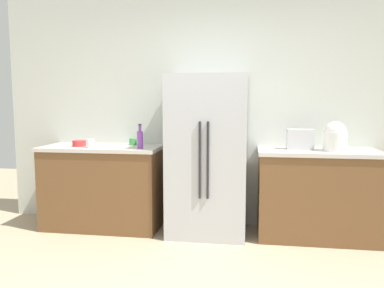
# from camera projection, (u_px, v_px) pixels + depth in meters

# --- Properties ---
(kitchen_back_panel) EXTENTS (4.96, 0.10, 3.06)m
(kitchen_back_panel) POSITION_uv_depth(u_px,v_px,m) (212.00, 94.00, 4.35)
(kitchen_back_panel) COLOR silver
(kitchen_back_panel) RESTS_ON ground_plane
(counter_left) EXTENTS (1.33, 0.63, 0.94)m
(counter_left) POSITION_uv_depth(u_px,v_px,m) (103.00, 187.00, 4.30)
(counter_left) COLOR brown
(counter_left) RESTS_ON ground_plane
(counter_right) EXTENTS (1.23, 0.63, 0.94)m
(counter_right) POSITION_uv_depth(u_px,v_px,m) (317.00, 194.00, 3.95)
(counter_right) COLOR brown
(counter_right) RESTS_ON ground_plane
(refrigerator) EXTENTS (0.83, 0.67, 1.71)m
(refrigerator) POSITION_uv_depth(u_px,v_px,m) (207.00, 156.00, 4.04)
(refrigerator) COLOR #B7BABF
(refrigerator) RESTS_ON ground_plane
(toaster) EXTENTS (0.27, 0.15, 0.21)m
(toaster) POSITION_uv_depth(u_px,v_px,m) (300.00, 139.00, 3.95)
(toaster) COLOR silver
(toaster) RESTS_ON counter_right
(rice_cooker) EXTENTS (0.23, 0.23, 0.30)m
(rice_cooker) POSITION_uv_depth(u_px,v_px,m) (335.00, 137.00, 3.80)
(rice_cooker) COLOR white
(rice_cooker) RESTS_ON counter_right
(bottle_a) EXTENTS (0.06, 0.06, 0.26)m
(bottle_a) POSITION_uv_depth(u_px,v_px,m) (140.00, 139.00, 4.00)
(bottle_a) COLOR purple
(bottle_a) RESTS_ON counter_left
(cup_a) EXTENTS (0.08, 0.08, 0.10)m
(cup_a) POSITION_uv_depth(u_px,v_px,m) (90.00, 143.00, 4.08)
(cup_a) COLOR white
(cup_a) RESTS_ON counter_left
(cup_b) EXTENTS (0.09, 0.09, 0.08)m
(cup_b) POSITION_uv_depth(u_px,v_px,m) (133.00, 142.00, 4.35)
(cup_b) COLOR green
(cup_b) RESTS_ON counter_left
(bowl_a) EXTENTS (0.15, 0.15, 0.07)m
(bowl_a) POSITION_uv_depth(u_px,v_px,m) (79.00, 143.00, 4.21)
(bowl_a) COLOR red
(bowl_a) RESTS_ON counter_left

